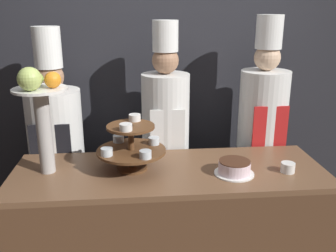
# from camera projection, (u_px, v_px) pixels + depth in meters

# --- Properties ---
(wall_back) EXTENTS (10.00, 0.06, 2.80)m
(wall_back) POSITION_uv_depth(u_px,v_px,m) (159.00, 72.00, 3.03)
(wall_back) COLOR #232328
(wall_back) RESTS_ON ground_plane
(buffet_counter) EXTENTS (1.92, 0.67, 0.95)m
(buffet_counter) POSITION_uv_depth(u_px,v_px,m) (169.00, 236.00, 2.44)
(buffet_counter) COLOR brown
(buffet_counter) RESTS_ON ground_plane
(tiered_stand) EXTENTS (0.42, 0.42, 0.32)m
(tiered_stand) POSITION_uv_depth(u_px,v_px,m) (131.00, 145.00, 2.26)
(tiered_stand) COLOR brown
(tiered_stand) RESTS_ON buffet_counter
(fruit_pedestal) EXTENTS (0.31, 0.31, 0.65)m
(fruit_pedestal) POSITION_uv_depth(u_px,v_px,m) (40.00, 105.00, 2.13)
(fruit_pedestal) COLOR #B2ADA8
(fruit_pedestal) RESTS_ON buffet_counter
(cake_round) EXTENTS (0.24, 0.24, 0.09)m
(cake_round) POSITION_uv_depth(u_px,v_px,m) (234.00, 168.00, 2.23)
(cake_round) COLOR white
(cake_round) RESTS_ON buffet_counter
(cup_white) EXTENTS (0.08, 0.08, 0.06)m
(cup_white) POSITION_uv_depth(u_px,v_px,m) (288.00, 167.00, 2.26)
(cup_white) COLOR white
(cup_white) RESTS_ON buffet_counter
(chef_left) EXTENTS (0.39, 0.39, 1.78)m
(chef_left) POSITION_uv_depth(u_px,v_px,m) (56.00, 143.00, 2.74)
(chef_left) COLOR black
(chef_left) RESTS_ON ground_plane
(chef_center_left) EXTENTS (0.35, 0.35, 1.82)m
(chef_center_left) POSITION_uv_depth(u_px,v_px,m) (166.00, 132.00, 2.79)
(chef_center_left) COLOR #38332D
(chef_center_left) RESTS_ON ground_plane
(chef_center_right) EXTENTS (0.36, 0.36, 1.86)m
(chef_center_right) POSITION_uv_depth(u_px,v_px,m) (262.00, 128.00, 2.85)
(chef_center_right) COLOR #28282D
(chef_center_right) RESTS_ON ground_plane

